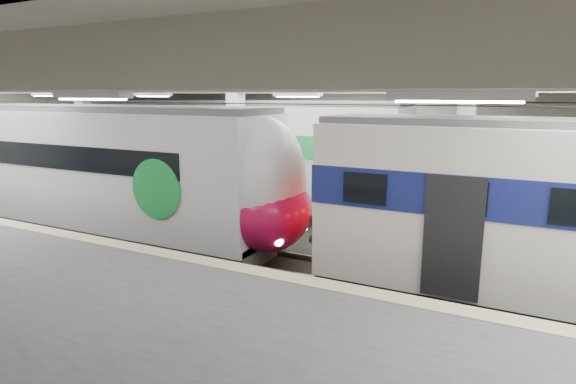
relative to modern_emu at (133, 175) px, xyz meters
The scene contains 3 objects.
station_hall 5.60m from the modern_emu, 18.35° to the right, with size 36.00×24.00×5.75m.
modern_emu is the anchor object (origin of this frame).
far_train 5.53m from the modern_emu, 84.87° to the left, with size 14.88×3.27×4.70m.
Camera 1 is at (6.85, -11.93, 4.97)m, focal length 30.00 mm.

